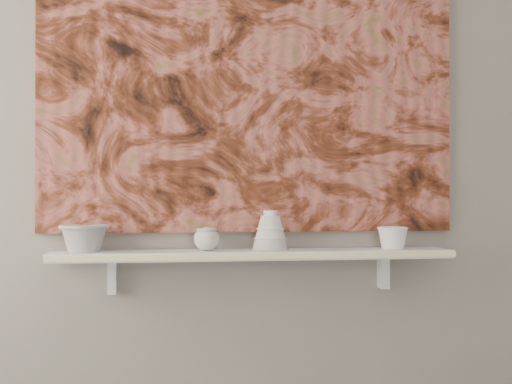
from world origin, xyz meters
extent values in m
plane|color=gray|center=(0.00, 1.60, 1.35)|extent=(3.60, 0.00, 3.60)
cube|color=white|center=(0.00, 1.51, 0.92)|extent=(1.40, 0.18, 0.03)
cube|color=#FBF2A7|center=(0.00, 1.41, 0.92)|extent=(1.40, 0.01, 0.02)
cube|color=white|center=(-0.49, 1.57, 0.84)|extent=(0.03, 0.06, 0.12)
cube|color=white|center=(0.49, 1.57, 0.84)|extent=(0.03, 0.06, 0.12)
cube|color=maroon|center=(0.00, 1.59, 1.54)|extent=(1.50, 0.02, 1.10)
cube|color=black|center=(0.45, 1.57, 1.23)|extent=(0.09, 0.00, 0.08)
camera|label=1|loc=(-0.37, -0.95, 1.11)|focal=50.00mm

